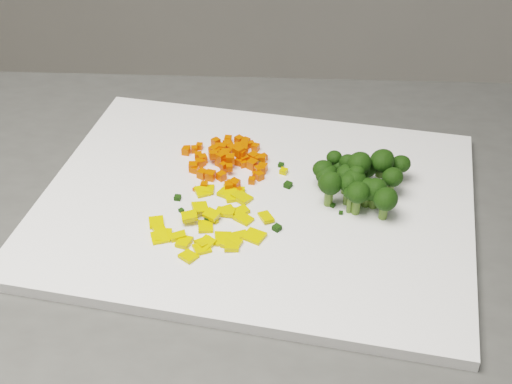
% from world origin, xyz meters
% --- Properties ---
extents(cutting_board, '(0.52, 0.41, 0.01)m').
position_xyz_m(cutting_board, '(-0.21, 0.62, 0.91)').
color(cutting_board, white).
rests_on(cutting_board, counter_block).
extents(carrot_pile, '(0.11, 0.11, 0.03)m').
position_xyz_m(carrot_pile, '(-0.26, 0.68, 0.93)').
color(carrot_pile, '#EA3D02').
rests_on(carrot_pile, cutting_board).
extents(pepper_pile, '(0.13, 0.13, 0.02)m').
position_xyz_m(pepper_pile, '(-0.24, 0.56, 0.92)').
color(pepper_pile, '#DDAF0B').
rests_on(pepper_pile, cutting_board).
extents(broccoli_pile, '(0.13, 0.13, 0.06)m').
position_xyz_m(broccoli_pile, '(-0.09, 0.66, 0.94)').
color(broccoli_pile, black).
rests_on(broccoli_pile, cutting_board).
extents(carrot_cube_0, '(0.01, 0.01, 0.01)m').
position_xyz_m(carrot_cube_0, '(-0.24, 0.63, 0.92)').
color(carrot_cube_0, '#EA3D02').
rests_on(carrot_cube_0, carrot_pile).
extents(carrot_cube_1, '(0.01, 0.01, 0.01)m').
position_xyz_m(carrot_cube_1, '(-0.22, 0.65, 0.92)').
color(carrot_cube_1, '#EA3D02').
rests_on(carrot_cube_1, carrot_pile).
extents(carrot_cube_2, '(0.01, 0.01, 0.01)m').
position_xyz_m(carrot_cube_2, '(-0.26, 0.68, 0.92)').
color(carrot_cube_2, '#EA3D02').
rests_on(carrot_cube_2, carrot_pile).
extents(carrot_cube_3, '(0.01, 0.01, 0.01)m').
position_xyz_m(carrot_cube_3, '(-0.27, 0.64, 0.92)').
color(carrot_cube_3, '#EA3D02').
rests_on(carrot_cube_3, carrot_pile).
extents(carrot_cube_4, '(0.01, 0.01, 0.01)m').
position_xyz_m(carrot_cube_4, '(-0.22, 0.69, 0.92)').
color(carrot_cube_4, '#EA3D02').
rests_on(carrot_cube_4, carrot_pile).
extents(carrot_cube_5, '(0.01, 0.01, 0.01)m').
position_xyz_m(carrot_cube_5, '(-0.29, 0.66, 0.92)').
color(carrot_cube_5, '#EA3D02').
rests_on(carrot_cube_5, carrot_pile).
extents(carrot_cube_6, '(0.01, 0.01, 0.01)m').
position_xyz_m(carrot_cube_6, '(-0.29, 0.72, 0.92)').
color(carrot_cube_6, '#EA3D02').
rests_on(carrot_cube_6, carrot_pile).
extents(carrot_cube_7, '(0.01, 0.01, 0.01)m').
position_xyz_m(carrot_cube_7, '(-0.23, 0.69, 0.92)').
color(carrot_cube_7, '#EA3D02').
rests_on(carrot_cube_7, carrot_pile).
extents(carrot_cube_8, '(0.01, 0.01, 0.01)m').
position_xyz_m(carrot_cube_8, '(-0.24, 0.63, 0.92)').
color(carrot_cube_8, '#EA3D02').
rests_on(carrot_cube_8, carrot_pile).
extents(carrot_cube_9, '(0.02, 0.02, 0.01)m').
position_xyz_m(carrot_cube_9, '(-0.24, 0.68, 0.92)').
color(carrot_cube_9, '#EA3D02').
rests_on(carrot_cube_9, carrot_pile).
extents(carrot_cube_10, '(0.01, 0.01, 0.01)m').
position_xyz_m(carrot_cube_10, '(-0.29, 0.67, 0.92)').
color(carrot_cube_10, '#EA3D02').
rests_on(carrot_cube_10, carrot_pile).
extents(carrot_cube_11, '(0.01, 0.01, 0.01)m').
position_xyz_m(carrot_cube_11, '(-0.26, 0.66, 0.92)').
color(carrot_cube_11, '#EA3D02').
rests_on(carrot_cube_11, carrot_pile).
extents(carrot_cube_12, '(0.01, 0.01, 0.01)m').
position_xyz_m(carrot_cube_12, '(-0.23, 0.72, 0.92)').
color(carrot_cube_12, '#EA3D02').
rests_on(carrot_cube_12, carrot_pile).
extents(carrot_cube_13, '(0.01, 0.01, 0.01)m').
position_xyz_m(carrot_cube_13, '(-0.26, 0.69, 0.92)').
color(carrot_cube_13, '#EA3D02').
rests_on(carrot_cube_13, carrot_pile).
extents(carrot_cube_14, '(0.02, 0.02, 0.01)m').
position_xyz_m(carrot_cube_14, '(-0.26, 0.67, 0.93)').
color(carrot_cube_14, '#EA3D02').
rests_on(carrot_cube_14, carrot_pile).
extents(carrot_cube_15, '(0.01, 0.01, 0.01)m').
position_xyz_m(carrot_cube_15, '(-0.24, 0.69, 0.93)').
color(carrot_cube_15, '#EA3D02').
rests_on(carrot_cube_15, carrot_pile).
extents(carrot_cube_16, '(0.01, 0.01, 0.01)m').
position_xyz_m(carrot_cube_16, '(-0.27, 0.72, 0.92)').
color(carrot_cube_16, '#EA3D02').
rests_on(carrot_cube_16, carrot_pile).
extents(carrot_cube_17, '(0.01, 0.01, 0.01)m').
position_xyz_m(carrot_cube_17, '(-0.25, 0.71, 0.92)').
color(carrot_cube_17, '#EA3D02').
rests_on(carrot_cube_17, carrot_pile).
extents(carrot_cube_18, '(0.01, 0.01, 0.01)m').
position_xyz_m(carrot_cube_18, '(-0.30, 0.70, 0.92)').
color(carrot_cube_18, '#EA3D02').
rests_on(carrot_cube_18, carrot_pile).
extents(carrot_cube_19, '(0.01, 0.01, 0.01)m').
position_xyz_m(carrot_cube_19, '(-0.25, 0.66, 0.92)').
color(carrot_cube_19, '#EA3D02').
rests_on(carrot_cube_19, carrot_pile).
extents(carrot_cube_20, '(0.01, 0.01, 0.01)m').
position_xyz_m(carrot_cube_20, '(-0.25, 0.72, 0.92)').
color(carrot_cube_20, '#EA3D02').
rests_on(carrot_cube_20, carrot_pile).
extents(carrot_cube_21, '(0.01, 0.01, 0.01)m').
position_xyz_m(carrot_cube_21, '(-0.24, 0.72, 0.92)').
color(carrot_cube_21, '#EA3D02').
rests_on(carrot_cube_21, carrot_pile).
extents(carrot_cube_22, '(0.01, 0.01, 0.01)m').
position_xyz_m(carrot_cube_22, '(-0.23, 0.68, 0.92)').
color(carrot_cube_22, '#EA3D02').
rests_on(carrot_cube_22, carrot_pile).
extents(carrot_cube_23, '(0.01, 0.01, 0.01)m').
position_xyz_m(carrot_cube_23, '(-0.21, 0.67, 0.92)').
color(carrot_cube_23, '#EA3D02').
rests_on(carrot_cube_23, carrot_pile).
extents(carrot_cube_24, '(0.01, 0.01, 0.01)m').
position_xyz_m(carrot_cube_24, '(-0.27, 0.70, 0.92)').
color(carrot_cube_24, '#EA3D02').
rests_on(carrot_cube_24, carrot_pile).
extents(carrot_cube_25, '(0.01, 0.01, 0.01)m').
position_xyz_m(carrot_cube_25, '(-0.26, 0.70, 0.92)').
color(carrot_cube_25, '#EA3D02').
rests_on(carrot_cube_25, carrot_pile).
extents(carrot_cube_26, '(0.01, 0.01, 0.01)m').
position_xyz_m(carrot_cube_26, '(-0.22, 0.69, 0.92)').
color(carrot_cube_26, '#EA3D02').
rests_on(carrot_cube_26, carrot_pile).
extents(carrot_cube_27, '(0.01, 0.01, 0.01)m').
position_xyz_m(carrot_cube_27, '(-0.26, 0.71, 0.92)').
color(carrot_cube_27, '#EA3D02').
rests_on(carrot_cube_27, carrot_pile).
extents(carrot_cube_28, '(0.01, 0.01, 0.01)m').
position_xyz_m(carrot_cube_28, '(-0.22, 0.69, 0.92)').
color(carrot_cube_28, '#EA3D02').
rests_on(carrot_cube_28, carrot_pile).
extents(carrot_cube_29, '(0.01, 0.01, 0.01)m').
position_xyz_m(carrot_cube_29, '(-0.28, 0.70, 0.92)').
color(carrot_cube_29, '#EA3D02').
rests_on(carrot_cube_29, carrot_pile).
extents(carrot_cube_30, '(0.01, 0.01, 0.01)m').
position_xyz_m(carrot_cube_30, '(-0.24, 0.68, 0.92)').
color(carrot_cube_30, '#EA3D02').
rests_on(carrot_cube_30, carrot_pile).
extents(carrot_cube_31, '(0.01, 0.01, 0.01)m').
position_xyz_m(carrot_cube_31, '(-0.29, 0.65, 0.92)').
color(carrot_cube_31, '#EA3D02').
rests_on(carrot_cube_31, carrot_pile).
extents(carrot_cube_32, '(0.01, 0.01, 0.01)m').
position_xyz_m(carrot_cube_32, '(-0.27, 0.71, 0.92)').
color(carrot_cube_32, '#EA3D02').
rests_on(carrot_cube_32, carrot_pile).
extents(carrot_cube_33, '(0.01, 0.01, 0.01)m').
position_xyz_m(carrot_cube_33, '(-0.25, 0.67, 0.93)').
color(carrot_cube_33, '#EA3D02').
rests_on(carrot_cube_33, carrot_pile).
extents(carrot_cube_34, '(0.01, 0.01, 0.01)m').
position_xyz_m(carrot_cube_34, '(-0.25, 0.70, 0.92)').
color(carrot_cube_34, '#EA3D02').
rests_on(carrot_cube_34, carrot_pile).
extents(carrot_cube_35, '(0.01, 0.01, 0.01)m').
position_xyz_m(carrot_cube_35, '(-0.24, 0.63, 0.92)').
color(carrot_cube_35, '#EA3D02').
rests_on(carrot_cube_35, carrot_pile).
extents(carrot_cube_36, '(0.01, 0.01, 0.01)m').
position_xyz_m(carrot_cube_36, '(-0.28, 0.70, 0.92)').
color(carrot_cube_36, '#EA3D02').
rests_on(carrot_cube_36, carrot_pile).
extents(carrot_cube_37, '(0.01, 0.01, 0.01)m').
position_xyz_m(carrot_cube_37, '(-0.22, 0.67, 0.92)').
color(carrot_cube_37, '#EA3D02').
rests_on(carrot_cube_37, carrot_pile).
extents(carrot_cube_38, '(0.01, 0.01, 0.01)m').
position_xyz_m(carrot_cube_38, '(-0.25, 0.73, 0.92)').
color(carrot_cube_38, '#EA3D02').
rests_on(carrot_cube_38, carrot_pile).
extents(carrot_cube_39, '(0.01, 0.01, 0.01)m').
position_xyz_m(carrot_cube_39, '(-0.21, 0.66, 0.92)').
color(carrot_cube_39, '#EA3D02').
rests_on(carrot_cube_39, carrot_pile).
extents(carrot_cube_40, '(0.01, 0.01, 0.01)m').
position_xyz_m(carrot_cube_40, '(-0.26, 0.66, 0.92)').
color(carrot_cube_40, '#EA3D02').
rests_on(carrot_cube_40, carrot_pile).
extents(carrot_cube_41, '(0.01, 0.01, 0.01)m').
position_xyz_m(carrot_cube_41, '(-0.30, 0.65, 0.92)').
color(carrot_cube_41, '#EA3D02').
rests_on(carrot_cube_41, carrot_pile).
extents(carrot_cube_42, '(0.01, 0.01, 0.01)m').
position_xyz_m(carrot_cube_42, '(-0.25, 0.71, 0.92)').
color(carrot_cube_42, '#EA3D02').
rests_on(carrot_cube_42, carrot_pile).
extents(carrot_cube_43, '(0.01, 0.01, 0.01)m').
position_xyz_m(carrot_cube_43, '(-0.31, 0.69, 0.92)').
color(carrot_cube_43, '#EA3D02').
rests_on(carrot_cube_43, carrot_pile).
extents(carrot_cube_44, '(0.01, 0.01, 0.01)m').
position_xyz_m(carrot_cube_44, '(-0.25, 0.71, 0.92)').
color(carrot_cube_44, '#EA3D02').
rests_on(carrot_cube_44, carrot_pile).
extents(carrot_cube_45, '(0.01, 0.01, 0.01)m').
position_xyz_m(carrot_cube_45, '(-0.30, 0.68, 0.92)').
color(carrot_cube_45, '#EA3D02').
rests_on(carrot_cube_45, carrot_pile).
extents(carrot_cube_46, '(0.01, 0.01, 0.01)m').
position_xyz_m(carrot_cube_46, '(-0.28, 0.67, 0.93)').
color(carrot_cube_46, '#EA3D02').
rests_on(carrot_cube_46, carrot_pile).
extents(carrot_cube_47, '(0.01, 0.01, 0.01)m').
position_xyz_m(carrot_cube_47, '(-0.26, 0.73, 0.92)').
color(carrot_cube_47, '#EA3D02').
rests_on(carrot_cube_47, carrot_pile).
extents(carrot_cube_48, '(0.01, 0.01, 0.01)m').
position_xyz_m(carrot_cube_48, '(-0.28, 0.68, 0.92)').
color(carrot_cube_48, '#EA3D02').
rests_on(carrot_cube_48, carrot_pile).
extents(carrot_cube_49, '(0.02, 0.02, 0.01)m').
position_xyz_m(carrot_cube_49, '(-0.26, 0.67, 0.93)').
color(carrot_cube_49, '#EA3D02').
rests_on(carrot_cube_49, carrot_pile).
extents(carrot_cube_50, '(0.01, 0.01, 0.01)m').
position_xyz_m(carrot_cube_50, '(-0.32, 0.69, 0.92)').
color(carrot_cube_50, '#EA3D02').
rests_on(carrot_cube_50, carrot_pile).
extents(carrot_cube_51, '(0.01, 0.01, 0.01)m').
position_xyz_m(carrot_cube_51, '(-0.26, 0.64, 0.92)').
color(carrot_cube_51, '#EA3D02').
rests_on(carrot_cube_51, carrot_pile).
extents(carrot_cube_52, '(0.01, 0.01, 0.01)m').
position_xyz_m(carrot_cube_52, '(-0.27, 0.71, 0.92)').
color(carrot_cube_52, '#EA3D02').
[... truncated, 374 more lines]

